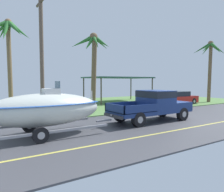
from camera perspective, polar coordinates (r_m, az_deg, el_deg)
The scene contains 9 objects.
ground at distance 20.53m, azimuth -0.57°, elevation -2.87°, with size 36.00×22.00×0.11m.
pickup_truck_towing at distance 13.37m, azimuth 11.40°, elevation -2.11°, with size 5.58×2.00×1.87m.
boat_on_trailer at distance 9.96m, azimuth -17.38°, elevation -3.45°, with size 6.33×2.38×2.44m.
parked_sedan_near at distance 23.21m, azimuth 16.96°, elevation -0.56°, with size 4.66×1.82×1.38m.
carport_awning at distance 24.69m, azimuth 1.66°, elevation 4.77°, with size 7.35×4.53×2.92m.
palm_tree_near_left at distance 26.99m, azimuth 24.91°, elevation 9.49°, with size 3.25×3.63×7.00m.
palm_tree_near_right at distance 16.91m, azimuth -25.73°, elevation 13.67°, with size 3.08×2.89×6.78m.
palm_tree_mid at distance 17.86m, azimuth -5.01°, elevation 11.32°, with size 3.31×3.15×6.38m.
utility_pole at distance 13.87m, azimuth -18.25°, elevation 10.38°, with size 0.24×1.80×7.76m.
Camera 1 is at (-10.86, -8.87, 2.43)m, focal length 34.26 mm.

